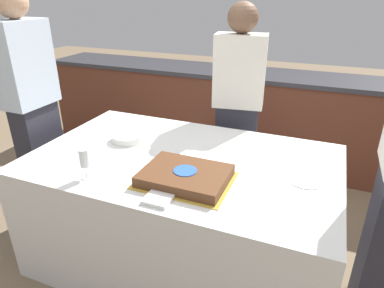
{
  "coord_description": "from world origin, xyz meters",
  "views": [
    {
      "loc": [
        0.73,
        -1.65,
        1.67
      ],
      "look_at": [
        0.06,
        0.0,
        0.85
      ],
      "focal_mm": 32.0,
      "sensor_mm": 36.0,
      "label": 1
    }
  ],
  "objects_px": {
    "person_seated_left": "(34,113)",
    "person_cutting_cake": "(238,108)",
    "wine_glass": "(84,159)",
    "plate_stack": "(128,137)",
    "cake": "(185,176)"
  },
  "relations": [
    {
      "from": "cake",
      "to": "person_cutting_cake",
      "type": "height_order",
      "value": "person_cutting_cake"
    },
    {
      "from": "wine_glass",
      "to": "person_cutting_cake",
      "type": "height_order",
      "value": "person_cutting_cake"
    },
    {
      "from": "plate_stack",
      "to": "cake",
      "type": "bearing_deg",
      "value": -30.96
    },
    {
      "from": "wine_glass",
      "to": "person_cutting_cake",
      "type": "xyz_separation_m",
      "value": [
        0.49,
        1.18,
        -0.03
      ]
    },
    {
      "from": "wine_glass",
      "to": "person_seated_left",
      "type": "xyz_separation_m",
      "value": [
        -0.74,
        0.41,
        0.02
      ]
    },
    {
      "from": "cake",
      "to": "plate_stack",
      "type": "xyz_separation_m",
      "value": [
        -0.55,
        0.33,
        -0.01
      ]
    },
    {
      "from": "wine_glass",
      "to": "person_seated_left",
      "type": "relative_size",
      "value": 0.1
    },
    {
      "from": "person_seated_left",
      "to": "person_cutting_cake",
      "type": "bearing_deg",
      "value": -57.97
    },
    {
      "from": "plate_stack",
      "to": "wine_glass",
      "type": "distance_m",
      "value": 0.51
    },
    {
      "from": "plate_stack",
      "to": "person_cutting_cake",
      "type": "relative_size",
      "value": 0.13
    },
    {
      "from": "cake",
      "to": "person_seated_left",
      "type": "height_order",
      "value": "person_seated_left"
    },
    {
      "from": "person_seated_left",
      "to": "plate_stack",
      "type": "bearing_deg",
      "value": -82.26
    },
    {
      "from": "person_cutting_cake",
      "to": "person_seated_left",
      "type": "height_order",
      "value": "person_seated_left"
    },
    {
      "from": "person_seated_left",
      "to": "wine_glass",
      "type": "bearing_deg",
      "value": -118.75
    },
    {
      "from": "person_seated_left",
      "to": "cake",
      "type": "bearing_deg",
      "value": -100.91
    }
  ]
}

